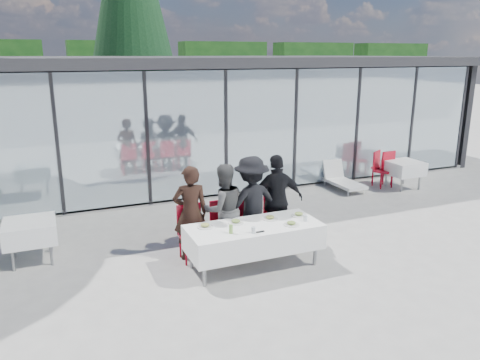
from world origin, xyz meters
name	(u,v)px	position (x,y,z in m)	size (l,w,h in m)	color
ground	(254,268)	(0.00, 0.00, 0.00)	(90.00, 90.00, 0.00)	#A3A09A
pavilion	(208,97)	(2.00, 8.16, 2.15)	(14.80, 8.80, 3.44)	gray
treeline	(57,74)	(-2.00, 28.00, 2.20)	(62.50, 2.00, 4.40)	black
dining_table	(254,237)	(0.01, 0.05, 0.54)	(2.26, 0.96, 0.75)	white
diner_a	(191,213)	(-0.87, 0.80, 0.85)	(0.62, 0.62, 1.69)	black
diner_chair_a	(191,229)	(-0.87, 0.80, 0.54)	(0.44, 0.44, 0.97)	red
diner_b	(223,209)	(-0.26, 0.80, 0.83)	(0.81, 0.81, 1.67)	#515151
diner_chair_b	(223,225)	(-0.26, 0.80, 0.54)	(0.44, 0.44, 0.97)	red
diner_c	(251,203)	(0.29, 0.80, 0.88)	(1.13, 1.13, 1.75)	black
diner_chair_c	(251,221)	(0.29, 0.80, 0.54)	(0.44, 0.44, 0.97)	red
diner_d	(277,200)	(0.82, 0.80, 0.87)	(1.02, 1.02, 1.74)	black
diner_chair_d	(276,217)	(0.82, 0.80, 0.54)	(0.44, 0.44, 0.97)	red
plate_a	(205,226)	(-0.78, 0.28, 0.78)	(0.27, 0.27, 0.07)	white
plate_b	(236,222)	(-0.24, 0.26, 0.78)	(0.27, 0.27, 0.07)	white
plate_c	(270,218)	(0.39, 0.21, 0.78)	(0.27, 0.27, 0.07)	white
plate_d	(299,215)	(0.93, 0.17, 0.78)	(0.27, 0.27, 0.07)	white
plate_extra	(291,224)	(0.59, -0.18, 0.78)	(0.27, 0.27, 0.07)	white
juice_bottle	(231,229)	(-0.48, -0.14, 0.82)	(0.06, 0.06, 0.14)	#7CB24A
drinking_glasses	(280,224)	(0.38, -0.18, 0.80)	(1.12, 0.24, 0.10)	silver
folded_eyeglasses	(260,232)	(-0.03, -0.27, 0.76)	(0.14, 0.03, 0.01)	black
spare_table_left	(30,231)	(-3.48, 1.74, 0.55)	(0.86, 0.86, 0.74)	white
spare_table_right	(404,168)	(5.72, 2.92, 0.55)	(0.86, 0.86, 0.74)	white
spare_chair_a	(380,167)	(5.25, 3.31, 0.54)	(0.60, 0.60, 0.97)	red
spare_chair_b	(385,166)	(5.45, 3.34, 0.54)	(0.47, 0.47, 0.97)	red
lounger	(341,179)	(4.17, 3.56, 0.26)	(0.61, 1.34, 0.72)	silver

